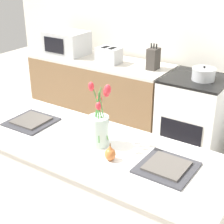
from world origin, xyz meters
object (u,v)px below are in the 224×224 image
object	(u,v)px
stove_range	(192,120)
plate_setting_right	(167,167)
cooking_pot	(204,74)
pear_figurine	(110,154)
toaster	(109,55)
knife_block	(153,59)
plate_setting_left	(31,121)
microwave	(67,43)
flower_vase	(99,127)

from	to	relation	value
stove_range	plate_setting_right	distance (m)	1.71
plate_setting_right	cooking_pot	world-z (taller)	cooking_pot
pear_figurine	cooking_pot	bearing A→B (deg)	91.43
pear_figurine	toaster	distance (m)	1.99
stove_range	knife_block	distance (m)	0.74
plate_setting_right	toaster	world-z (taller)	toaster
plate_setting_left	microwave	xyz separation A→B (m)	(-1.01, 1.59, 0.12)
toaster	microwave	size ratio (longest dim) A/B	0.58
flower_vase	plate_setting_left	size ratio (longest dim) A/B	1.38
stove_range	plate_setting_left	bearing A→B (deg)	-111.38
plate_setting_right	toaster	xyz separation A→B (m)	(-1.42, 1.55, 0.07)
toaster	flower_vase	bearing A→B (deg)	-58.13
knife_block	stove_range	bearing A→B (deg)	-1.92
stove_range	pear_figurine	bearing A→B (deg)	-86.18
stove_range	flower_vase	size ratio (longest dim) A/B	2.14
pear_figurine	toaster	size ratio (longest dim) A/B	0.39
flower_vase	pear_figurine	distance (m)	0.21
flower_vase	toaster	world-z (taller)	flower_vase
flower_vase	cooking_pot	distance (m)	1.56
cooking_pot	plate_setting_left	bearing A→B (deg)	-113.96
flower_vase	pear_figurine	bearing A→B (deg)	-35.11
pear_figurine	microwave	distance (m)	2.43
plate_setting_right	microwave	distance (m)	2.60
stove_range	plate_setting_left	size ratio (longest dim) A/B	2.94
stove_range	plate_setting_left	distance (m)	1.77
microwave	plate_setting_left	bearing A→B (deg)	-57.67
plate_setting_right	toaster	size ratio (longest dim) A/B	1.09
toaster	cooking_pot	xyz separation A→B (m)	(1.07, 0.02, -0.03)
flower_vase	cooking_pot	world-z (taller)	flower_vase
toaster	microwave	distance (m)	0.64
toaster	knife_block	world-z (taller)	knife_block
plate_setting_left	pear_figurine	bearing A→B (deg)	-7.74
stove_range	toaster	distance (m)	1.14
plate_setting_left	cooking_pot	size ratio (longest dim) A/B	1.37
plate_setting_left	knife_block	xyz separation A→B (m)	(0.14, 1.61, 0.10)
flower_vase	toaster	bearing A→B (deg)	121.87
cooking_pot	microwave	size ratio (longest dim) A/B	0.47
plate_setting_right	toaster	distance (m)	2.10
pear_figurine	microwave	xyz separation A→B (m)	(-1.74, 1.69, 0.09)
flower_vase	microwave	world-z (taller)	flower_vase
plate_setting_right	toaster	bearing A→B (deg)	132.59
knife_block	flower_vase	bearing A→B (deg)	-74.49
toaster	cooking_pot	world-z (taller)	toaster
flower_vase	plate_setting_left	xyz separation A→B (m)	(-0.58, -0.01, -0.12)
cooking_pot	pear_figurine	bearing A→B (deg)	-88.57
toaster	plate_setting_right	bearing A→B (deg)	-47.41
knife_block	cooking_pot	bearing A→B (deg)	-4.58
flower_vase	pear_figurine	world-z (taller)	flower_vase
stove_range	microwave	bearing A→B (deg)	-179.98
cooking_pot	microwave	distance (m)	1.70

